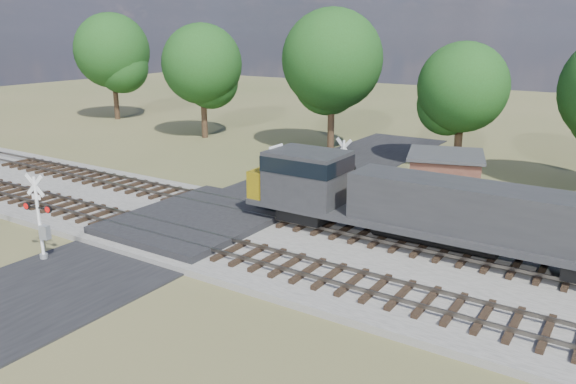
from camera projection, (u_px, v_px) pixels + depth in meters
The scene contains 10 objects.
ground at pixel (194, 229), 28.72m from camera, with size 160.00×160.00×0.00m, color #49512B.
ballast_bed at pixel (379, 266), 23.85m from camera, with size 140.00×10.00×0.30m, color gray.
road at pixel (194, 228), 28.71m from camera, with size 7.00×60.00×0.08m, color black.
crossing_panel at pixel (201, 220), 29.03m from camera, with size 7.00×9.00×0.62m, color #262628.
track_near at pixel (216, 246), 25.36m from camera, with size 140.00×2.60×0.33m.
track_far at pixel (278, 216), 29.39m from camera, with size 140.00×2.60×0.33m.
crossing_signal_near at pixel (41, 225), 24.37m from camera, with size 1.58×0.39×3.93m.
crossing_signal_far at pixel (342, 180), 31.36m from camera, with size 1.65×0.39×4.10m.
equipment_shed at pixel (444, 177), 33.05m from camera, with size 5.29×5.29×2.89m.
treeline at pixel (390, 71), 42.44m from camera, with size 85.61×11.76×11.64m.
Camera 1 is at (18.77, -20.07, 9.82)m, focal length 35.00 mm.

